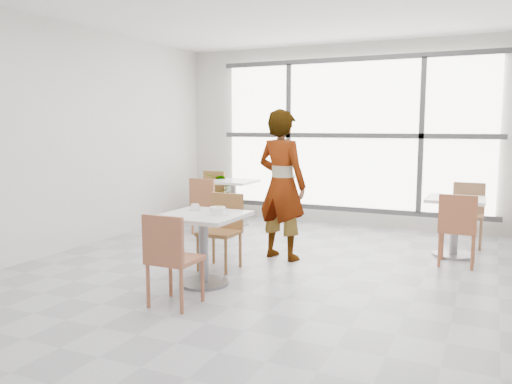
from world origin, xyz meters
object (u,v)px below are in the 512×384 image
at_px(person, 282,185).
at_px(bg_table_right, 455,218).
at_px(coffee_cup, 195,207).
at_px(bg_chair_right_near, 458,225).
at_px(oatmeal_bowl, 218,211).
at_px(bg_chair_right_far, 468,210).
at_px(main_table, 203,235).
at_px(bg_chair_left_far, 211,193).
at_px(plant_left, 219,196).
at_px(chair_far, 223,225).
at_px(chair_near, 170,254).
at_px(bg_table_left, 233,196).
at_px(bg_chair_left_near, 206,202).

distance_m(person, bg_table_right, 2.26).
distance_m(coffee_cup, bg_chair_right_near, 3.07).
height_order(oatmeal_bowl, bg_chair_right_far, bg_chair_right_far).
relative_size(main_table, bg_chair_left_far, 0.92).
bearing_deg(plant_left, chair_far, -60.40).
distance_m(bg_chair_right_far, plant_left, 4.15).
xyz_separation_m(chair_near, bg_table_left, (-1.32, 3.81, -0.01)).
bearing_deg(bg_table_left, plant_left, 141.73).
height_order(person, bg_chair_left_far, person).
distance_m(chair_far, bg_chair_left_near, 1.90).
distance_m(main_table, bg_chair_left_far, 3.66).
height_order(main_table, bg_chair_right_far, bg_chair_right_far).
bearing_deg(plant_left, bg_chair_right_near, -21.61).
height_order(bg_chair_left_far, plant_left, bg_chair_left_far).
distance_m(coffee_cup, bg_chair_left_far, 3.43).
distance_m(coffee_cup, bg_table_right, 3.34).
distance_m(bg_chair_left_far, plant_left, 0.25).
xyz_separation_m(coffee_cup, person, (0.53, 1.17, 0.15)).
xyz_separation_m(chair_near, oatmeal_bowl, (0.08, 0.74, 0.29)).
bearing_deg(bg_table_left, chair_far, -65.37).
distance_m(oatmeal_bowl, bg_chair_left_far, 3.75).
height_order(bg_chair_left_far, bg_chair_right_far, same).
xyz_separation_m(oatmeal_bowl, bg_chair_left_near, (-1.42, 2.17, -0.29)).
xyz_separation_m(coffee_cup, bg_table_left, (-1.04, 2.91, -0.29)).
relative_size(oatmeal_bowl, bg_chair_left_near, 0.24).
height_order(bg_chair_left_far, bg_chair_right_near, same).
bearing_deg(main_table, chair_far, 101.26).
height_order(chair_near, bg_chair_right_near, same).
relative_size(chair_near, bg_table_left, 1.16).
bearing_deg(chair_near, bg_chair_left_far, -65.09).
relative_size(chair_far, bg_table_right, 1.16).
height_order(main_table, person, person).
bearing_deg(person, bg_chair_right_near, -151.95).
bearing_deg(bg_table_left, bg_chair_left_near, -91.06).
relative_size(chair_near, bg_chair_right_near, 1.00).
relative_size(main_table, bg_chair_left_near, 0.92).
bearing_deg(bg_chair_left_near, bg_table_right, -176.90).
height_order(oatmeal_bowl, bg_chair_right_near, bg_chair_right_near).
bearing_deg(bg_chair_right_near, plant_left, -21.61).
xyz_separation_m(main_table, plant_left, (-1.72, 3.45, -0.11)).
xyz_separation_m(main_table, person, (0.34, 1.34, 0.41)).
bearing_deg(bg_chair_right_near, bg_table_right, -83.20).
relative_size(bg_chair_left_far, bg_chair_right_far, 1.00).
relative_size(oatmeal_bowl, person, 0.11).
bearing_deg(bg_chair_left_near, person, 151.99).
height_order(bg_table_right, plant_left, plant_left).
xyz_separation_m(bg_table_left, bg_chair_left_far, (-0.51, 0.14, 0.01)).
xyz_separation_m(chair_far, coffee_cup, (-0.07, -0.49, 0.28)).
relative_size(bg_table_right, bg_chair_right_near, 0.86).
height_order(main_table, chair_near, chair_near).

